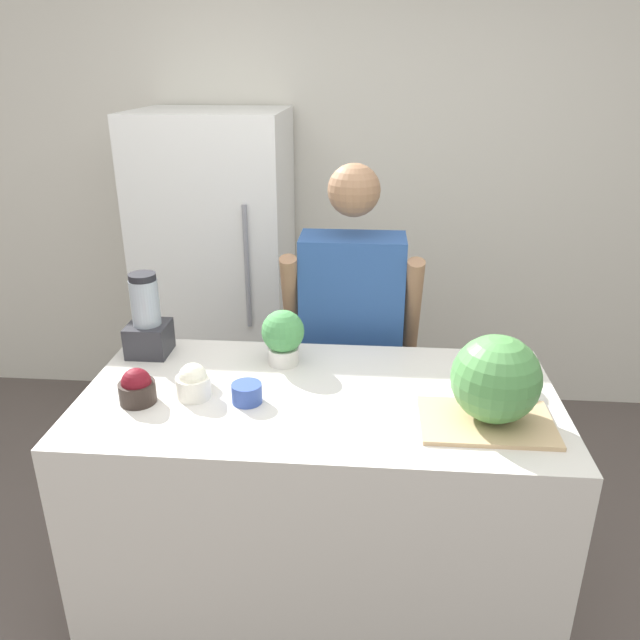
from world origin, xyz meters
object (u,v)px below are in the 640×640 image
at_px(person, 351,349).
at_px(watermelon, 496,379).
at_px(refrigerator, 220,277).
at_px(bowl_small_blue, 247,393).
at_px(bowl_cherries, 137,388).
at_px(bowl_cream, 193,382).
at_px(blender, 147,322).
at_px(potted_plant, 283,335).

bearing_deg(person, watermelon, -58.41).
relative_size(refrigerator, bowl_small_blue, 17.58).
height_order(bowl_cherries, bowl_cream, same).
bearing_deg(person, blender, -154.93).
relative_size(bowl_cream, blender, 0.38).
distance_m(refrigerator, potted_plant, 1.25).
xyz_separation_m(bowl_cherries, blender, (-0.08, 0.36, 0.08)).
height_order(bowl_small_blue, blender, blender).
bearing_deg(watermelon, bowl_cherries, 178.50).
bearing_deg(bowl_cream, bowl_small_blue, -6.52).
bearing_deg(person, bowl_cherries, -133.16).
bearing_deg(refrigerator, person, -44.69).
height_order(person, watermelon, person).
bearing_deg(watermelon, potted_plant, 153.20).
relative_size(bowl_cream, bowl_small_blue, 1.21).
xyz_separation_m(bowl_cream, bowl_small_blue, (0.18, -0.02, -0.02)).
xyz_separation_m(bowl_cherries, bowl_small_blue, (0.35, 0.03, -0.02)).
bearing_deg(blender, watermelon, -17.95).
xyz_separation_m(refrigerator, bowl_small_blue, (0.43, -1.41, 0.09)).
xyz_separation_m(watermelon, potted_plant, (-0.69, 0.35, -0.04)).
distance_m(refrigerator, bowl_cream, 1.42).
xyz_separation_m(watermelon, bowl_cream, (-0.95, 0.08, -0.10)).
relative_size(bowl_cherries, blender, 0.37).
height_order(bowl_cream, bowl_small_blue, bowl_cream).
bearing_deg(bowl_cream, blender, 129.20).
bearing_deg(bowl_cream, person, 53.21).
height_order(watermelon, bowl_small_blue, watermelon).
bearing_deg(blender, bowl_small_blue, -37.37).
bearing_deg(potted_plant, bowl_cherries, -143.60).
height_order(watermelon, potted_plant, watermelon).
xyz_separation_m(person, watermelon, (0.46, -0.74, 0.27)).
height_order(refrigerator, person, refrigerator).
bearing_deg(refrigerator, watermelon, -50.92).
relative_size(bowl_small_blue, blender, 0.31).
relative_size(refrigerator, watermelon, 6.46).
bearing_deg(potted_plant, blender, 175.36).
height_order(refrigerator, bowl_cream, refrigerator).
bearing_deg(person, bowl_small_blue, -114.72).
xyz_separation_m(person, bowl_small_blue, (-0.31, -0.68, 0.15)).
xyz_separation_m(person, bowl_cherries, (-0.67, -0.71, 0.17)).
bearing_deg(bowl_small_blue, watermelon, -4.31).
xyz_separation_m(bowl_cherries, potted_plant, (0.43, 0.32, 0.06)).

